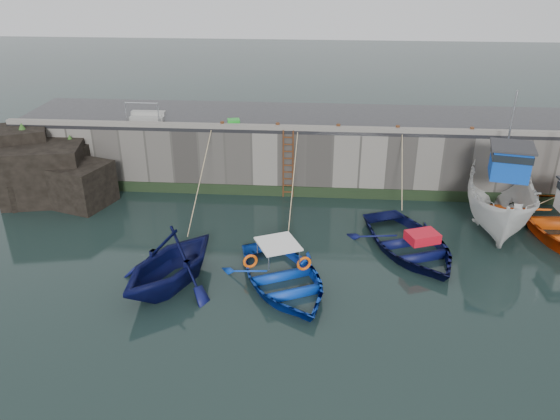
# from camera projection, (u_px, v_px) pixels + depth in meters

# --- Properties ---
(ground) EXTENTS (120.00, 120.00, 0.00)m
(ground) POSITION_uv_depth(u_px,v_px,m) (333.00, 333.00, 16.37)
(ground) COLOR black
(ground) RESTS_ON ground
(quay_back) EXTENTS (30.00, 5.00, 3.00)m
(quay_back) POSITION_uv_depth(u_px,v_px,m) (332.00, 149.00, 26.98)
(quay_back) COLOR slate
(quay_back) RESTS_ON ground
(road_back) EXTENTS (30.00, 5.00, 0.16)m
(road_back) POSITION_uv_depth(u_px,v_px,m) (333.00, 118.00, 26.30)
(road_back) COLOR black
(road_back) RESTS_ON quay_back
(kerb_back) EXTENTS (30.00, 0.30, 0.20)m
(kerb_back) POSITION_uv_depth(u_px,v_px,m) (334.00, 129.00, 24.11)
(kerb_back) COLOR slate
(kerb_back) RESTS_ON road_back
(algae_back) EXTENTS (30.00, 0.08, 0.50)m
(algae_back) POSITION_uv_depth(u_px,v_px,m) (331.00, 193.00, 25.23)
(algae_back) COLOR black
(algae_back) RESTS_ON ground
(rock_outcrop) EXTENTS (5.85, 4.24, 3.41)m
(rock_outcrop) POSITION_uv_depth(u_px,v_px,m) (49.00, 171.00, 24.93)
(rock_outcrop) COLOR black
(rock_outcrop) RESTS_ON ground
(ladder) EXTENTS (0.51, 0.08, 3.20)m
(ladder) POSITION_uv_depth(u_px,v_px,m) (288.00, 165.00, 24.75)
(ladder) COLOR #3F1E0F
(ladder) RESTS_ON ground
(boat_near_white) EXTENTS (5.36, 5.66, 2.35)m
(boat_near_white) POSITION_uv_depth(u_px,v_px,m) (172.00, 284.00, 18.77)
(boat_near_white) COLOR #0A0E3F
(boat_near_white) RESTS_ON ground
(boat_near_white_rope) EXTENTS (0.04, 5.87, 3.10)m
(boat_near_white_rope) POSITION_uv_depth(u_px,v_px,m) (202.00, 218.00, 23.39)
(boat_near_white_rope) COLOR tan
(boat_near_white_rope) RESTS_ON ground
(boat_near_blue) EXTENTS (5.46, 6.17, 1.06)m
(boat_near_blue) POSITION_uv_depth(u_px,v_px,m) (283.00, 285.00, 18.73)
(boat_near_blue) COLOR #0B37AE
(boat_near_blue) RESTS_ON ground
(boat_near_blue_rope) EXTENTS (0.04, 5.65, 3.10)m
(boat_near_blue_rope) POSITION_uv_depth(u_px,v_px,m) (292.00, 220.00, 23.23)
(boat_near_blue_rope) COLOR tan
(boat_near_blue_rope) RESTS_ON ground
(boat_near_navy) EXTENTS (5.50, 6.36, 1.11)m
(boat_near_navy) POSITION_uv_depth(u_px,v_px,m) (409.00, 250.00, 20.90)
(boat_near_navy) COLOR #090D3B
(boat_near_navy) RESTS_ON ground
(boat_near_navy_rope) EXTENTS (0.04, 3.43, 3.10)m
(boat_near_navy_rope) POSITION_uv_depth(u_px,v_px,m) (398.00, 210.00, 24.16)
(boat_near_navy_rope) COLOR tan
(boat_near_navy_rope) RESTS_ON ground
(boat_far_white) EXTENTS (4.07, 7.40, 5.70)m
(boat_far_white) POSITION_uv_depth(u_px,v_px,m) (501.00, 199.00, 22.41)
(boat_far_white) COLOR silver
(boat_far_white) RESTS_ON ground
(fish_crate) EXTENTS (0.63, 0.56, 0.31)m
(fish_crate) POSITION_uv_depth(u_px,v_px,m) (234.00, 123.00, 24.75)
(fish_crate) COLOR #1B9824
(fish_crate) RESTS_ON road_back
(railing) EXTENTS (1.60, 1.05, 1.00)m
(railing) POSITION_uv_depth(u_px,v_px,m) (147.00, 116.00, 25.66)
(railing) COLOR #A5A8AD
(railing) RESTS_ON road_back
(bollard_a) EXTENTS (0.18, 0.18, 0.28)m
(bollard_a) POSITION_uv_depth(u_px,v_px,m) (222.00, 125.00, 24.53)
(bollard_a) COLOR #3F1E0F
(bollard_a) RESTS_ON road_back
(bollard_b) EXTENTS (0.18, 0.18, 0.28)m
(bollard_b) POSITION_uv_depth(u_px,v_px,m) (278.00, 126.00, 24.35)
(bollard_b) COLOR #3F1E0F
(bollard_b) RESTS_ON road_back
(bollard_c) EXTENTS (0.18, 0.18, 0.28)m
(bollard_c) POSITION_uv_depth(u_px,v_px,m) (338.00, 127.00, 24.17)
(bollard_c) COLOR #3F1E0F
(bollard_c) RESTS_ON road_back
(bollard_d) EXTENTS (0.18, 0.18, 0.28)m
(bollard_d) POSITION_uv_depth(u_px,v_px,m) (398.00, 129.00, 23.98)
(bollard_d) COLOR #3F1E0F
(bollard_d) RESTS_ON road_back
(bollard_e) EXTENTS (0.18, 0.18, 0.28)m
(bollard_e) POSITION_uv_depth(u_px,v_px,m) (472.00, 130.00, 23.76)
(bollard_e) COLOR #3F1E0F
(bollard_e) RESTS_ON road_back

